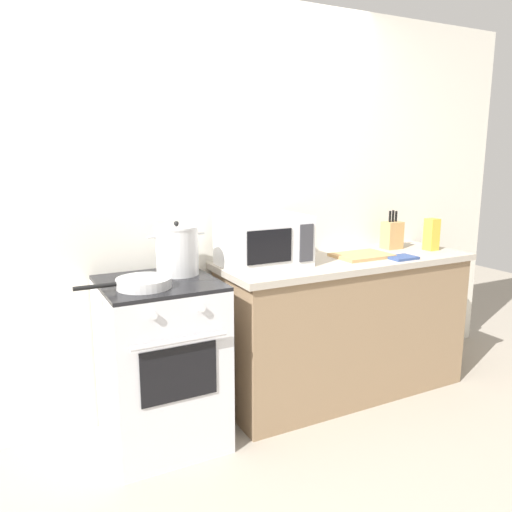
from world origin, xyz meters
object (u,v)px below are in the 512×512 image
stove (161,363)px  oven_mitt (402,257)px  knife_block (392,235)px  pasta_box (432,234)px  frying_pan (143,283)px  stock_pot (177,250)px  cutting_board (362,255)px  microwave (264,241)px

stove → oven_mitt: 1.63m
knife_block → pasta_box: (0.20, -0.17, 0.01)m
pasta_box → oven_mitt: bearing=-161.5°
frying_pan → oven_mitt: size_ratio=2.64×
stock_pot → cutting_board: (1.21, -0.10, -0.13)m
knife_block → pasta_box: 0.26m
knife_block → oven_mitt: bearing=-121.9°
knife_block → oven_mitt: (-0.19, -0.30, -0.09)m
microwave → pasta_box: microwave is taller
stove → frying_pan: bearing=-138.5°
cutting_board → oven_mitt: bearing=-39.9°
stock_pot → pasta_box: 1.80m
stove → knife_block: size_ratio=3.40×
stove → stock_pot: size_ratio=2.83×
microwave → knife_block: 1.06m
stock_pot → oven_mitt: size_ratio=1.81×
microwave → cutting_board: microwave is taller
stock_pot → knife_block: size_ratio=1.20×
pasta_box → stove: bearing=179.1°
stove → stock_pot: stock_pot is taller
stove → microwave: 0.91m
oven_mitt → cutting_board: bearing=140.1°
stock_pot → cutting_board: stock_pot is taller
frying_pan → oven_mitt: frying_pan is taller
stove → microwave: size_ratio=1.84×
stove → microwave: (0.68, 0.08, 0.61)m
stove → stock_pot: 0.62m
cutting_board → pasta_box: bearing=-3.0°
cutting_board → microwave: bearing=173.5°
pasta_box → microwave: bearing=175.1°
frying_pan → pasta_box: pasta_box is taller
stove → knife_block: bearing=4.6°
microwave → oven_mitt: bearing=-15.2°
oven_mitt → pasta_box: bearing=18.5°
microwave → knife_block: bearing=3.3°
microwave → knife_block: (1.06, 0.06, -0.05)m
knife_block → oven_mitt: size_ratio=1.51×
knife_block → pasta_box: knife_block is taller
stove → pasta_box: size_ratio=4.18×
frying_pan → stock_pot: bearing=38.1°
frying_pan → pasta_box: bearing=1.8°
cutting_board → oven_mitt: size_ratio=2.00×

